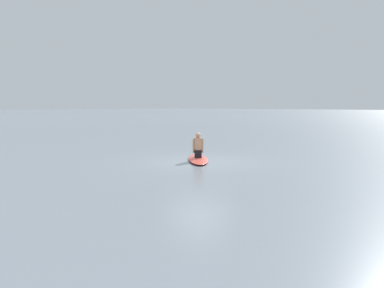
{
  "coord_description": "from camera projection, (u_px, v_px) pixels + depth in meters",
  "views": [
    {
      "loc": [
        10.45,
        -11.59,
        2.28
      ],
      "look_at": [
        -0.66,
        0.3,
        0.66
      ],
      "focal_mm": 36.38,
      "sensor_mm": 36.0,
      "label": 1
    }
  ],
  "objects": [
    {
      "name": "ground_plane",
      "position": [
        199.0,
        162.0,
        15.76
      ],
      "size": [
        400.0,
        400.0,
        0.0
      ],
      "primitive_type": "plane",
      "color": "gray"
    },
    {
      "name": "person_paddler",
      "position": [
        198.0,
        146.0,
        16.1
      ],
      "size": [
        0.44,
        0.44,
        1.04
      ],
      "rotation": [
        0.0,
        0.0,
        2.36
      ],
      "color": "black",
      "rests_on": "surfboard"
    },
    {
      "name": "surfboard",
      "position": [
        198.0,
        159.0,
        16.15
      ],
      "size": [
        2.85,
        2.83,
        0.12
      ],
      "primitive_type": "ellipsoid",
      "rotation": [
        0.0,
        0.0,
        2.36
      ],
      "color": "#D84C3F",
      "rests_on": "ground"
    }
  ]
}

